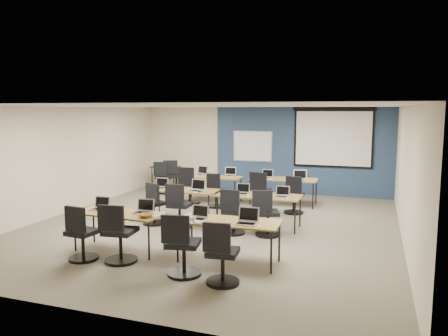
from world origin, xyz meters
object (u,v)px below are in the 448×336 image
at_px(task_chair_5, 178,209).
at_px(task_chair_8, 189,188).
at_px(training_table_front_right, 229,223).
at_px(task_chair_1, 118,238).
at_px(training_table_back_right, 283,180).
at_px(laptop_4, 160,186).
at_px(training_table_back_left, 212,178).
at_px(spare_chair_a, 175,179).
at_px(laptop_5, 197,188).
at_px(training_table_mid_right, 259,197).
at_px(task_chair_11, 294,198).
at_px(laptop_2, 199,216).
at_px(laptop_10, 267,176).
at_px(laptop_3, 247,220).
at_px(laptop_11, 299,178).
at_px(whiteboard, 253,146).
at_px(laptop_0, 100,206).
at_px(task_chair_0, 81,238).
at_px(projector_screen, 333,134).
at_px(training_table_mid_left, 182,191).
at_px(laptop_6, 242,191).
at_px(laptop_8, 202,173).
at_px(laptop_9, 230,174).
at_px(training_table_front_left, 119,215).
at_px(task_chair_6, 233,216).
at_px(task_chair_4, 153,207).
at_px(laptop_7, 282,194).
at_px(task_chair_9, 215,193).
at_px(spare_chair_b, 164,180).
at_px(task_chair_10, 259,195).
at_px(utility_table, 165,169).
at_px(task_chair_3, 221,259).
at_px(laptop_1, 144,209).
at_px(task_chair_2, 182,250).

distance_m(task_chair_5, task_chair_8, 2.54).
xyz_separation_m(training_table_front_right, task_chair_1, (-1.77, -0.66, -0.25)).
relative_size(training_table_back_right, laptop_4, 5.72).
relative_size(training_table_back_left, spare_chair_a, 1.61).
bearing_deg(spare_chair_a, laptop_5, -84.67).
relative_size(training_table_mid_right, task_chair_11, 1.91).
relative_size(laptop_2, laptop_10, 0.98).
relative_size(training_table_back_right, task_chair_8, 1.75).
relative_size(laptop_3, laptop_11, 0.97).
relative_size(whiteboard, task_chair_1, 1.23).
distance_m(laptop_0, task_chair_0, 0.88).
height_order(projector_screen, training_table_mid_left, projector_screen).
xyz_separation_m(training_table_mid_right, laptop_3, (0.44, -2.46, 0.11)).
height_order(laptop_6, laptop_8, laptop_8).
distance_m(whiteboard, laptop_2, 6.66).
xyz_separation_m(whiteboard, laptop_9, (-0.22, -1.67, -0.66)).
height_order(laptop_0, spare_chair_a, spare_chair_a).
bearing_deg(training_table_back_left, training_table_front_left, -89.66).
bearing_deg(task_chair_0, spare_chair_a, 107.18).
height_order(training_table_back_left, spare_chair_a, spare_chair_a).
xyz_separation_m(training_table_mid_right, task_chair_8, (-2.47, 1.74, -0.25)).
relative_size(whiteboard, laptop_3, 3.64).
relative_size(task_chair_6, laptop_11, 2.72).
height_order(task_chair_4, laptop_7, task_chair_4).
bearing_deg(task_chair_0, training_table_back_left, 92.07).
relative_size(task_chair_9, laptop_10, 3.05).
height_order(training_table_mid_left, spare_chair_b, spare_chair_b).
xyz_separation_m(laptop_3, laptop_11, (0.07, 4.84, 0.00)).
xyz_separation_m(training_table_mid_left, task_chair_9, (0.31, 1.43, -0.29)).
bearing_deg(spare_chair_b, laptop_2, -64.35).
height_order(task_chair_0, laptop_5, laptop_5).
distance_m(task_chair_10, utility_table, 4.32).
bearing_deg(task_chair_3, utility_table, 116.30).
bearing_deg(laptop_2, laptop_5, 116.91).
bearing_deg(training_table_front_right, laptop_11, 83.32).
bearing_deg(training_table_back_right, task_chair_10, -117.21).
xyz_separation_m(laptop_1, task_chair_8, (-0.89, 4.08, -0.36)).
distance_m(training_table_mid_left, training_table_back_left, 2.15).
bearing_deg(laptop_4, training_table_back_right, 44.57).
relative_size(training_table_mid_right, task_chair_10, 1.80).
xyz_separation_m(laptop_7, laptop_11, (-0.02, 2.41, 0.01)).
bearing_deg(task_chair_2, laptop_3, 32.37).
xyz_separation_m(projector_screen, laptop_8, (-3.56, -1.72, -1.09)).
bearing_deg(task_chair_1, task_chair_4, 98.13).
xyz_separation_m(training_table_mid_left, laptop_3, (2.34, -2.52, 0.11)).
xyz_separation_m(task_chair_3, laptop_9, (-1.82, 5.84, 0.38)).
bearing_deg(laptop_6, laptop_9, 110.15).
xyz_separation_m(laptop_8, task_chair_9, (0.76, -0.90, -0.41)).
distance_m(whiteboard, task_chair_6, 5.09).
distance_m(laptop_1, laptop_2, 1.14).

